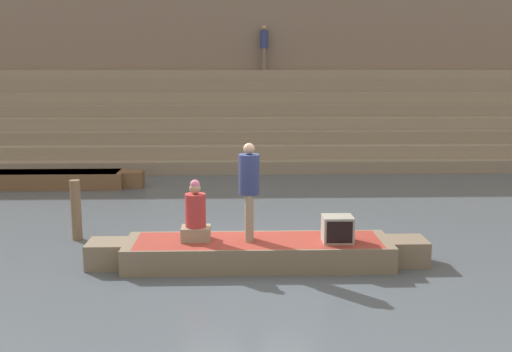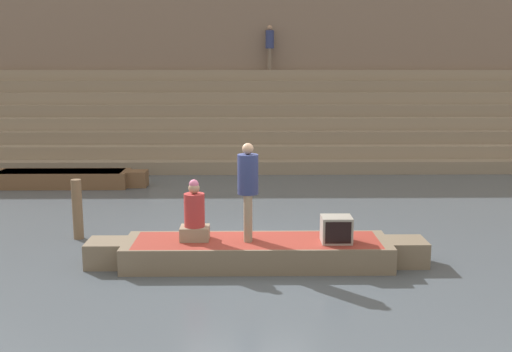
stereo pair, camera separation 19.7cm
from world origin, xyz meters
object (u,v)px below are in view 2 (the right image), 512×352
Objects in this scene: mooring_post at (77,209)px; person_standing at (248,185)px; person_rowing at (194,216)px; person_on_steps at (270,44)px; tv_set at (336,229)px; moored_boat_shore at (61,178)px; rowboat_main at (257,251)px.

person_standing is at bearing -25.44° from mooring_post.
person_on_steps is (1.74, 13.24, 3.34)m from person_rowing.
tv_set is 9.75m from moored_boat_shore.
person_rowing is 0.88× the size of mooring_post.
mooring_post is (-3.37, 1.60, -0.80)m from person_standing.
person_on_steps is at bearing 85.38° from rowboat_main.
mooring_post is (-4.86, 1.75, -0.06)m from tv_set.
rowboat_main is 8.76m from moored_boat_shore.
tv_set is 0.43× the size of mooring_post.
mooring_post is at bearing 132.90° from person_rowing.
person_standing reaches higher than person_rowing.
person_standing is (-0.15, 0.02, 1.17)m from rowboat_main.
tv_set is 0.31× the size of person_on_steps.
mooring_post is (1.94, -5.23, 0.36)m from moored_boat_shore.
rowboat_main is 3.50× the size of person_on_steps.
person_on_steps reaches higher than person_rowing.
person_standing is 1.07m from person_rowing.
person_standing is 1.59× the size of person_rowing.
moored_boat_shore is 5.59m from mooring_post.
rowboat_main is 1.42m from tv_set.
tv_set is at bearing -48.05° from moored_boat_shore.
person_standing reaches higher than rowboat_main.
moored_boat_shore is (-5.45, 6.85, 0.01)m from rowboat_main.
person_standing is 1.68m from tv_set.
person_rowing is 8.12m from moored_boat_shore.
person_standing is at bearing 171.16° from rowboat_main.
person_rowing reaches higher than tv_set.
person_on_steps is at bearing 70.21° from mooring_post.
person_standing is at bearing -54.47° from moored_boat_shore.
person_rowing is 2.93m from mooring_post.
rowboat_main is 3.47× the size of person_standing.
tv_set is at bearing -10.37° from person_standing.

